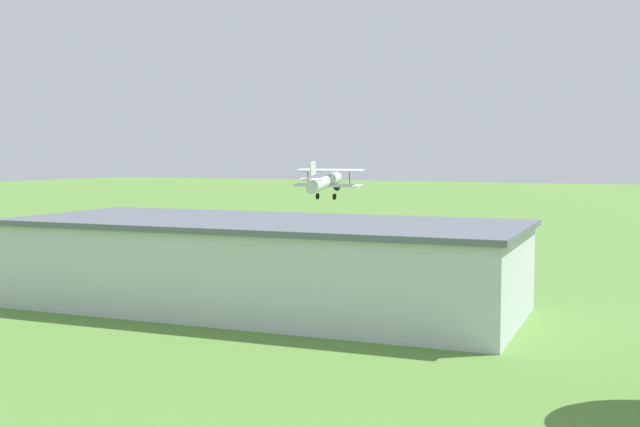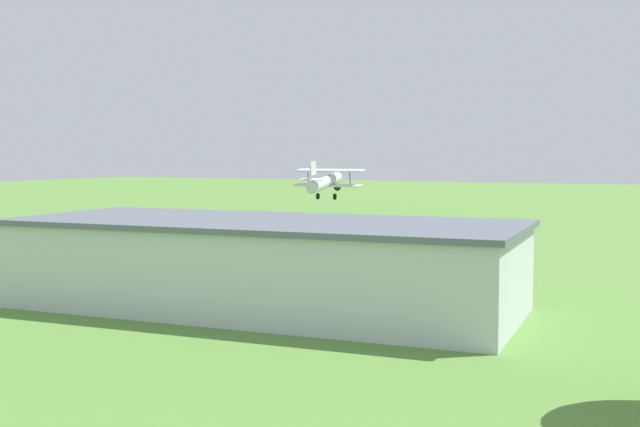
% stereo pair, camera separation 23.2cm
% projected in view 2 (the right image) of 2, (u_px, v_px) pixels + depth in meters
% --- Properties ---
extents(ground_plane, '(400.00, 400.00, 0.00)m').
position_uv_depth(ground_plane, '(405.00, 253.00, 77.60)').
color(ground_plane, '#568438').
extents(hangar, '(32.37, 14.95, 5.54)m').
position_uv_depth(hangar, '(264.00, 264.00, 49.32)').
color(hangar, silver).
rests_on(hangar, ground_plane).
extents(biplane, '(7.36, 6.94, 3.94)m').
position_uv_depth(biplane, '(326.00, 182.00, 80.05)').
color(biplane, silver).
extents(car_blue, '(2.11, 4.71, 1.70)m').
position_uv_depth(car_blue, '(150.00, 258.00, 66.83)').
color(car_blue, '#23389E').
rests_on(car_blue, ground_plane).
extents(car_black, '(2.44, 4.71, 1.67)m').
position_uv_depth(car_black, '(97.00, 252.00, 70.65)').
color(car_black, black).
rests_on(car_black, ground_plane).
extents(car_red, '(2.16, 4.77, 1.59)m').
position_uv_depth(car_red, '(27.00, 252.00, 71.21)').
color(car_red, red).
rests_on(car_red, ground_plane).
extents(car_green, '(2.34, 4.14, 1.55)m').
position_uv_depth(car_green, '(13.00, 247.00, 75.61)').
color(car_green, '#1E6B38').
rests_on(car_green, ground_plane).
extents(person_at_fence_line, '(0.45, 0.45, 1.58)m').
position_uv_depth(person_at_fence_line, '(230.00, 259.00, 66.56)').
color(person_at_fence_line, '#3F3F47').
rests_on(person_at_fence_line, ground_plane).
extents(person_watching_takeoff, '(0.44, 0.44, 1.54)m').
position_uv_depth(person_watching_takeoff, '(261.00, 257.00, 68.48)').
color(person_watching_takeoff, '#3F3F47').
rests_on(person_watching_takeoff, ground_plane).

